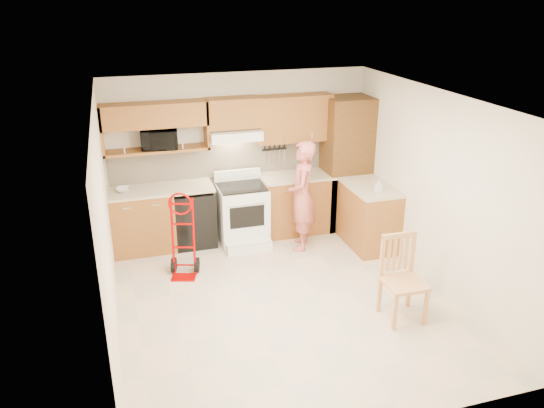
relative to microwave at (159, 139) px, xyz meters
name	(u,v)px	position (x,y,z in m)	size (l,w,h in m)	color
floor	(283,300)	(1.20, -2.08, -1.64)	(4.00, 4.50, 0.02)	#BDB29D
ceiling	(285,99)	(1.20, -2.08, 0.88)	(4.00, 4.50, 0.02)	white
wall_back	(239,154)	(1.20, 0.17, -0.38)	(4.00, 0.02, 2.50)	white
wall_front	(372,310)	(1.20, -4.34, -0.38)	(4.00, 0.02, 2.50)	white
wall_left	(105,228)	(-0.81, -2.08, -0.38)	(0.02, 4.50, 2.50)	white
wall_right	(436,190)	(3.21, -2.08, -0.38)	(0.02, 4.50, 2.50)	white
backsplash	(240,158)	(1.20, 0.15, -0.43)	(3.92, 0.03, 0.55)	beige
lower_cab_left	(143,221)	(-0.35, -0.14, -1.18)	(0.90, 0.60, 0.90)	brown
dishwasher	(194,217)	(0.40, -0.14, -1.21)	(0.60, 0.60, 0.85)	black
lower_cab_right	(296,204)	(2.03, -0.14, -1.18)	(1.14, 0.60, 0.90)	brown
countertop_left	(161,189)	(-0.05, -0.13, -0.71)	(1.50, 0.63, 0.04)	beige
countertop_right	(297,176)	(2.03, -0.13, -0.71)	(1.14, 0.63, 0.04)	beige
cab_return_right	(368,217)	(2.90, -0.94, -1.18)	(0.60, 1.00, 0.90)	brown
countertop_return	(371,187)	(2.90, -0.94, -0.71)	(0.63, 1.00, 0.04)	beige
pantry_tall	(346,163)	(2.85, -0.14, -0.58)	(0.70, 0.60, 2.10)	brown
upper_cab_left	(154,115)	(-0.05, 0.00, 0.35)	(1.50, 0.33, 0.34)	brown
upper_shelf_mw	(157,150)	(-0.05, 0.00, -0.16)	(1.50, 0.33, 0.04)	brown
upper_cab_center	(233,113)	(1.08, 0.00, 0.31)	(0.76, 0.33, 0.44)	brown
upper_cab_right	(295,118)	(2.03, 0.00, 0.17)	(1.14, 0.33, 0.70)	brown
range_hood	(235,135)	(1.08, -0.06, 0.00)	(0.76, 0.46, 0.14)	white
knife_strip	(275,153)	(1.75, 0.12, -0.39)	(0.40, 0.05, 0.29)	black
microwave	(159,139)	(0.00, 0.00, 0.00)	(0.51, 0.34, 0.28)	black
range	(243,210)	(1.12, -0.33, -1.10)	(0.72, 0.94, 1.06)	white
person	(302,196)	(1.91, -0.74, -0.81)	(0.60, 0.39, 1.64)	#C05D55
hand_truck	(182,239)	(0.11, -1.10, -1.09)	(0.42, 0.39, 1.08)	#A60100
dining_chair	(404,280)	(2.41, -2.85, -1.13)	(0.45, 0.49, 1.01)	tan
soap_bottle	(379,186)	(2.90, -1.18, -0.60)	(0.08, 0.08, 0.18)	white
bowl	(124,190)	(-0.56, -0.14, -0.66)	(0.22, 0.22, 0.05)	white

